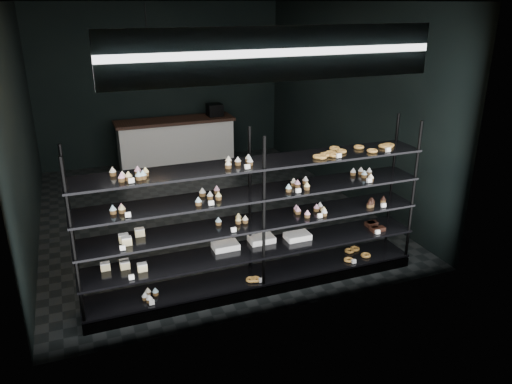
% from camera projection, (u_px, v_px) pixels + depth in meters
% --- Properties ---
extents(room, '(5.01, 6.01, 3.20)m').
position_uv_depth(room, '(200.00, 114.00, 7.56)').
color(room, black).
rests_on(room, ground).
extents(display_shelf, '(4.00, 0.50, 1.91)m').
position_uv_depth(display_shelf, '(255.00, 240.00, 5.76)').
color(display_shelf, black).
rests_on(display_shelf, room).
extents(signage, '(3.30, 0.05, 0.50)m').
position_uv_depth(signage, '(278.00, 54.00, 4.59)').
color(signage, '#0D0C3F').
rests_on(signage, room).
extents(pendant_lamp, '(0.33, 0.33, 0.90)m').
position_uv_depth(pendant_lamp, '(150.00, 70.00, 5.85)').
color(pendant_lamp, black).
rests_on(pendant_lamp, room).
extents(service_counter, '(2.37, 0.65, 1.23)m').
position_uv_depth(service_counter, '(177.00, 142.00, 10.17)').
color(service_counter, beige).
rests_on(service_counter, room).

